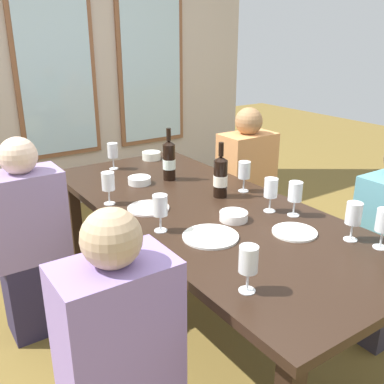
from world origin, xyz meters
TOP-DOWN VIEW (x-y plane):
  - ground_plane at (0.00, 0.00)m, footprint 12.00×12.00m
  - back_wall_with_windows at (0.00, 2.27)m, footprint 4.13×0.10m
  - dining_table at (0.00, 0.00)m, footprint 0.93×2.14m
  - white_plate_0 at (-0.18, -0.30)m, footprint 0.25×0.25m
  - white_plate_1 at (-0.25, 0.15)m, footprint 0.21×0.21m
  - white_plate_2 at (0.16, -0.47)m, footprint 0.20×0.20m
  - wine_bottle_1 at (0.09, 0.49)m, footprint 0.08×0.08m
  - wine_bottle_2 at (0.17, 0.08)m, footprint 0.08×0.08m
  - tasting_bowl_0 at (-0.10, 0.52)m, footprint 0.14×0.14m
  - tasting_bowl_1 at (0.02, -0.21)m, footprint 0.14×0.14m
  - tasting_bowl_2 at (0.22, 0.95)m, footprint 0.13×0.13m
  - wine_glass_0 at (-0.38, 0.32)m, footprint 0.07×0.07m
  - wine_glass_1 at (-0.33, -0.11)m, footprint 0.07×0.07m
  - wine_glass_2 at (0.30, -0.33)m, footprint 0.07×0.07m
  - wine_glass_3 at (-0.10, 0.89)m, footprint 0.07×0.07m
  - wine_glass_4 at (0.31, -0.66)m, footprint 0.07×0.07m
  - wine_glass_5 at (0.33, 0.08)m, footprint 0.07×0.07m
  - wine_glass_6 at (-0.33, -0.71)m, footprint 0.07×0.07m
  - wine_glass_7 at (0.24, -0.22)m, footprint 0.07×0.07m
  - wine_glass_8 at (0.35, -0.78)m, footprint 0.07×0.07m
  - seated_person_0 at (-0.77, 0.52)m, footprint 0.38×0.24m
  - seated_person_1 at (0.77, 0.55)m, footprint 0.38×0.24m
  - seated_person_2 at (-0.77, -0.58)m, footprint 0.38×0.24m

SIDE VIEW (x-z plane):
  - ground_plane at x=0.00m, z-range 0.00..0.00m
  - seated_person_0 at x=-0.77m, z-range -0.03..1.08m
  - seated_person_1 at x=0.77m, z-range -0.03..1.08m
  - seated_person_2 at x=-0.77m, z-range -0.03..1.08m
  - dining_table at x=0.00m, z-range 0.30..1.04m
  - white_plate_0 at x=-0.18m, z-range 0.74..0.75m
  - white_plate_1 at x=-0.25m, z-range 0.74..0.75m
  - white_plate_2 at x=0.16m, z-range 0.74..0.75m
  - tasting_bowl_1 at x=0.02m, z-range 0.74..0.78m
  - tasting_bowl_0 at x=-0.10m, z-range 0.74..0.78m
  - tasting_bowl_2 at x=0.22m, z-range 0.74..0.79m
  - wine_bottle_2 at x=0.17m, z-range 0.70..1.01m
  - wine_glass_6 at x=-0.33m, z-range 0.77..0.94m
  - wine_glass_2 at x=0.30m, z-range 0.77..0.94m
  - wine_glass_5 at x=0.33m, z-range 0.77..0.94m
  - wine_glass_3 at x=-0.10m, z-range 0.77..0.94m
  - wine_glass_0 at x=-0.38m, z-range 0.77..0.95m
  - wine_glass_1 at x=-0.33m, z-range 0.77..0.95m
  - wine_glass_4 at x=0.31m, z-range 0.77..0.95m
  - wine_glass_7 at x=0.24m, z-range 0.77..0.95m
  - wine_glass_8 at x=0.35m, z-range 0.77..0.95m
  - wine_bottle_1 at x=0.09m, z-range 0.70..1.02m
  - back_wall_with_windows at x=0.00m, z-range 0.00..2.90m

